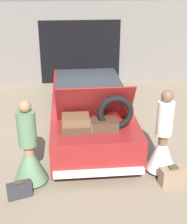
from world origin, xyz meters
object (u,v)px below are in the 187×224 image
object	(u,v)px
person_right	(162,144)
suitcase_beside_right_person	(172,176)
person_left	(29,155)
suitcase_beside_left_person	(20,190)
car	(89,106)

from	to	relation	value
person_right	suitcase_beside_right_person	world-z (taller)	person_right
person_left	suitcase_beside_right_person	bearing A→B (deg)	77.75
person_right	suitcase_beside_right_person	bearing A→B (deg)	-159.33
suitcase_beside_right_person	person_left	bearing A→B (deg)	173.51
suitcase_beside_left_person	suitcase_beside_right_person	xyz separation A→B (m)	(2.81, 0.13, 0.02)
person_left	suitcase_beside_right_person	size ratio (longest dim) A/B	3.30
person_left	person_right	bearing A→B (deg)	86.91
person_right	suitcase_beside_right_person	size ratio (longest dim) A/B	3.39
person_left	suitcase_beside_left_person	xyz separation A→B (m)	(-0.17, -0.43, -0.44)
car	person_right	world-z (taller)	person_right
person_right	car	bearing A→B (deg)	38.30
person_right	suitcase_beside_left_person	xyz separation A→B (m)	(-2.70, -0.55, -0.47)
person_right	person_left	bearing A→B (deg)	99.29
suitcase_beside_left_person	car	bearing A→B (deg)	61.09
car	suitcase_beside_left_person	bearing A→B (deg)	-118.91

